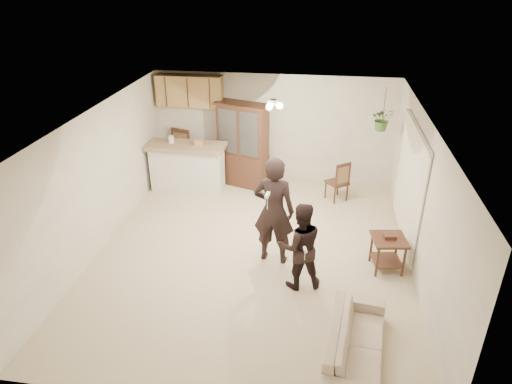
# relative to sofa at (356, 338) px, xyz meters

# --- Properties ---
(floor) EXTENTS (6.50, 6.50, 0.00)m
(floor) POSITION_rel_sofa_xyz_m (-1.71, 2.24, -0.37)
(floor) COLOR beige
(floor) RESTS_ON ground
(ceiling) EXTENTS (5.50, 6.50, 0.02)m
(ceiling) POSITION_rel_sofa_xyz_m (-1.71, 2.24, 2.13)
(ceiling) COLOR silver
(ceiling) RESTS_ON wall_back
(wall_back) EXTENTS (5.50, 0.02, 2.50)m
(wall_back) POSITION_rel_sofa_xyz_m (-1.71, 5.49, 0.88)
(wall_back) COLOR silver
(wall_back) RESTS_ON ground
(wall_front) EXTENTS (5.50, 0.02, 2.50)m
(wall_front) POSITION_rel_sofa_xyz_m (-1.71, -1.01, 0.88)
(wall_front) COLOR silver
(wall_front) RESTS_ON ground
(wall_left) EXTENTS (0.02, 6.50, 2.50)m
(wall_left) POSITION_rel_sofa_xyz_m (-4.46, 2.24, 0.88)
(wall_left) COLOR silver
(wall_left) RESTS_ON ground
(wall_right) EXTENTS (0.02, 6.50, 2.50)m
(wall_right) POSITION_rel_sofa_xyz_m (1.04, 2.24, 0.88)
(wall_right) COLOR silver
(wall_right) RESTS_ON ground
(breakfast_bar) EXTENTS (1.60, 0.55, 1.00)m
(breakfast_bar) POSITION_rel_sofa_xyz_m (-3.56, 4.59, 0.13)
(breakfast_bar) COLOR silver
(breakfast_bar) RESTS_ON floor
(bar_top) EXTENTS (1.75, 0.70, 0.08)m
(bar_top) POSITION_rel_sofa_xyz_m (-3.56, 4.59, 0.68)
(bar_top) COLOR #9F825F
(bar_top) RESTS_ON breakfast_bar
(upper_cabinets) EXTENTS (1.50, 0.34, 0.70)m
(upper_cabinets) POSITION_rel_sofa_xyz_m (-3.61, 5.31, 1.73)
(upper_cabinets) COLOR olive
(upper_cabinets) RESTS_ON wall_back
(vertical_blinds) EXTENTS (0.06, 2.30, 2.10)m
(vertical_blinds) POSITION_rel_sofa_xyz_m (1.00, 3.14, 0.73)
(vertical_blinds) COLOR silver
(vertical_blinds) RESTS_ON wall_right
(ceiling_fixture) EXTENTS (0.36, 0.36, 0.20)m
(ceiling_fixture) POSITION_rel_sofa_xyz_m (-1.51, 3.44, 2.03)
(ceiling_fixture) COLOR beige
(ceiling_fixture) RESTS_ON ceiling
(hanging_plant) EXTENTS (0.43, 0.37, 0.48)m
(hanging_plant) POSITION_rel_sofa_xyz_m (0.59, 4.64, 1.48)
(hanging_plant) COLOR #376227
(hanging_plant) RESTS_ON ceiling
(plant_cord) EXTENTS (0.01, 0.01, 0.65)m
(plant_cord) POSITION_rel_sofa_xyz_m (0.59, 4.64, 1.81)
(plant_cord) COLOR #29231E
(plant_cord) RESTS_ON ceiling
(sofa) EXTENTS (0.97, 1.95, 0.73)m
(sofa) POSITION_rel_sofa_xyz_m (0.00, 0.00, 0.00)
(sofa) COLOR beige
(sofa) RESTS_ON floor
(adult) EXTENTS (0.71, 0.51, 1.80)m
(adult) POSITION_rel_sofa_xyz_m (-1.32, 2.10, 0.53)
(adult) COLOR black
(adult) RESTS_ON floor
(child) EXTENTS (0.77, 0.66, 1.35)m
(child) POSITION_rel_sofa_xyz_m (-0.83, 1.45, 0.31)
(child) COLOR black
(child) RESTS_ON floor
(china_hutch) EXTENTS (1.32, 0.85, 1.94)m
(china_hutch) POSITION_rel_sofa_xyz_m (-2.36, 5.04, 0.59)
(china_hutch) COLOR #3D1F16
(china_hutch) RESTS_ON floor
(side_table) EXTENTS (0.62, 0.62, 0.67)m
(side_table) POSITION_rel_sofa_xyz_m (0.62, 2.11, -0.05)
(side_table) COLOR #3D1F16
(side_table) RESTS_ON floor
(chair_bar) EXTENTS (0.66, 0.66, 1.19)m
(chair_bar) POSITION_rel_sofa_xyz_m (-3.97, 5.08, -0.03)
(chair_bar) COLOR #3D1F16
(chair_bar) RESTS_ON floor
(chair_hutch_left) EXTENTS (0.51, 0.51, 0.91)m
(chair_hutch_left) POSITION_rel_sofa_xyz_m (-2.80, 5.20, -0.11)
(chair_hutch_left) COLOR #3D1F16
(chair_hutch_left) RESTS_ON floor
(chair_hutch_right) EXTENTS (0.57, 0.57, 0.92)m
(chair_hutch_right) POSITION_rel_sofa_xyz_m (-0.20, 4.57, -0.11)
(chair_hutch_right) COLOR #3D1F16
(chair_hutch_right) RESTS_ON floor
(controller_adult) EXTENTS (0.07, 0.17, 0.05)m
(controller_adult) POSITION_rel_sofa_xyz_m (-1.37, 1.66, 1.12)
(controller_adult) COLOR white
(controller_adult) RESTS_ON adult
(controller_child) EXTENTS (0.07, 0.13, 0.04)m
(controller_child) POSITION_rel_sofa_xyz_m (-0.74, 1.11, 0.54)
(controller_child) COLOR white
(controller_child) RESTS_ON child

